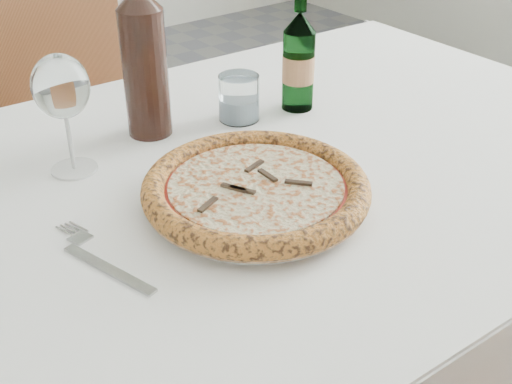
{
  "coord_description": "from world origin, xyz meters",
  "views": [
    {
      "loc": [
        -0.69,
        -0.65,
        1.26
      ],
      "look_at": [
        -0.2,
        -0.02,
        0.78
      ],
      "focal_mm": 45.0,
      "sensor_mm": 36.0,
      "label": 1
    }
  ],
  "objects_px": {
    "tumbler": "(239,101)",
    "beer_bottle": "(299,61)",
    "pizza": "(256,188)",
    "dining_table": "(219,218)",
    "plate": "(256,199)",
    "wine_bottle": "(144,60)",
    "chair_far": "(76,120)",
    "wine_glass": "(61,89)"
  },
  "relations": [
    {
      "from": "dining_table",
      "to": "wine_glass",
      "type": "xyz_separation_m",
      "value": [
        -0.17,
        0.16,
        0.22
      ]
    },
    {
      "from": "chair_far",
      "to": "plate",
      "type": "distance_m",
      "value": 0.94
    },
    {
      "from": "dining_table",
      "to": "chair_far",
      "type": "height_order",
      "value": "chair_far"
    },
    {
      "from": "dining_table",
      "to": "pizza",
      "type": "bearing_deg",
      "value": -90.0
    },
    {
      "from": "beer_bottle",
      "to": "wine_bottle",
      "type": "xyz_separation_m",
      "value": [
        -0.28,
        0.08,
        0.04
      ]
    },
    {
      "from": "dining_table",
      "to": "pizza",
      "type": "height_order",
      "value": "pizza"
    },
    {
      "from": "chair_far",
      "to": "tumbler",
      "type": "xyz_separation_m",
      "value": [
        0.07,
        -0.65,
        0.26
      ]
    },
    {
      "from": "wine_glass",
      "to": "tumbler",
      "type": "height_order",
      "value": "wine_glass"
    },
    {
      "from": "dining_table",
      "to": "plate",
      "type": "height_order",
      "value": "plate"
    },
    {
      "from": "pizza",
      "to": "tumbler",
      "type": "xyz_separation_m",
      "value": [
        0.16,
        0.25,
        0.01
      ]
    },
    {
      "from": "tumbler",
      "to": "wine_bottle",
      "type": "distance_m",
      "value": 0.19
    },
    {
      "from": "wine_glass",
      "to": "pizza",
      "type": "bearing_deg",
      "value": -56.61
    },
    {
      "from": "chair_far",
      "to": "dining_table",
      "type": "bearing_deg",
      "value": -96.13
    },
    {
      "from": "wine_bottle",
      "to": "plate",
      "type": "bearing_deg",
      "value": -89.2
    },
    {
      "from": "plate",
      "to": "beer_bottle",
      "type": "relative_size",
      "value": 1.27
    },
    {
      "from": "beer_bottle",
      "to": "tumbler",
      "type": "bearing_deg",
      "value": 167.86
    },
    {
      "from": "pizza",
      "to": "dining_table",
      "type": "bearing_deg",
      "value": 90.0
    },
    {
      "from": "chair_far",
      "to": "plate",
      "type": "height_order",
      "value": "chair_far"
    },
    {
      "from": "tumbler",
      "to": "plate",
      "type": "bearing_deg",
      "value": -121.48
    },
    {
      "from": "dining_table",
      "to": "beer_bottle",
      "type": "height_order",
      "value": "beer_bottle"
    },
    {
      "from": "tumbler",
      "to": "wine_bottle",
      "type": "relative_size",
      "value": 0.27
    },
    {
      "from": "pizza",
      "to": "chair_far",
      "type": "bearing_deg",
      "value": 84.55
    },
    {
      "from": "pizza",
      "to": "beer_bottle",
      "type": "relative_size",
      "value": 1.43
    },
    {
      "from": "pizza",
      "to": "plate",
      "type": "bearing_deg",
      "value": 60.0
    },
    {
      "from": "plate",
      "to": "wine_bottle",
      "type": "distance_m",
      "value": 0.33
    },
    {
      "from": "plate",
      "to": "wine_glass",
      "type": "distance_m",
      "value": 0.33
    },
    {
      "from": "wine_bottle",
      "to": "pizza",
      "type": "bearing_deg",
      "value": -89.2
    },
    {
      "from": "beer_bottle",
      "to": "dining_table",
      "type": "bearing_deg",
      "value": -155.09
    },
    {
      "from": "wine_glass",
      "to": "wine_bottle",
      "type": "distance_m",
      "value": 0.17
    },
    {
      "from": "plate",
      "to": "tumbler",
      "type": "xyz_separation_m",
      "value": [
        0.16,
        0.25,
        0.03
      ]
    },
    {
      "from": "chair_far",
      "to": "wine_bottle",
      "type": "distance_m",
      "value": 0.7
    },
    {
      "from": "dining_table",
      "to": "plate",
      "type": "distance_m",
      "value": 0.13
    },
    {
      "from": "chair_far",
      "to": "beer_bottle",
      "type": "distance_m",
      "value": 0.77
    },
    {
      "from": "dining_table",
      "to": "beer_bottle",
      "type": "distance_m",
      "value": 0.35
    },
    {
      "from": "pizza",
      "to": "tumbler",
      "type": "relative_size",
      "value": 3.95
    },
    {
      "from": "tumbler",
      "to": "beer_bottle",
      "type": "relative_size",
      "value": 0.36
    },
    {
      "from": "chair_far",
      "to": "beer_bottle",
      "type": "xyz_separation_m",
      "value": [
        0.19,
        -0.67,
        0.32
      ]
    },
    {
      "from": "dining_table",
      "to": "plate",
      "type": "bearing_deg",
      "value": -90.0
    },
    {
      "from": "wine_glass",
      "to": "wine_bottle",
      "type": "relative_size",
      "value": 0.61
    },
    {
      "from": "dining_table",
      "to": "chair_far",
      "type": "distance_m",
      "value": 0.82
    },
    {
      "from": "tumbler",
      "to": "beer_bottle",
      "type": "bearing_deg",
      "value": -12.14
    },
    {
      "from": "wine_glass",
      "to": "beer_bottle",
      "type": "height_order",
      "value": "beer_bottle"
    }
  ]
}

